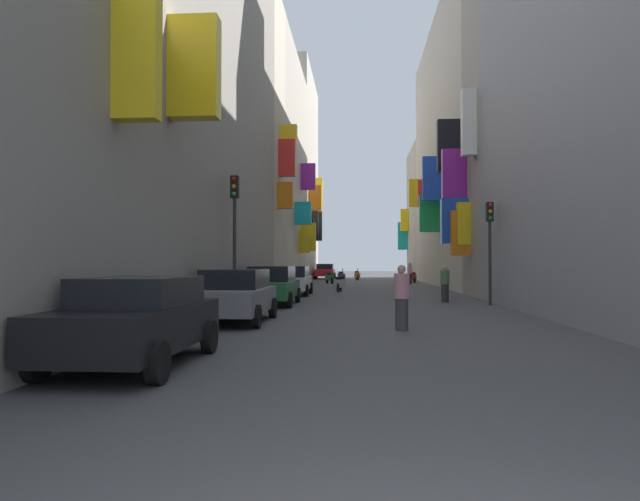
# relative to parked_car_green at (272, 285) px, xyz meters

# --- Properties ---
(ground_plane) EXTENTS (140.00, 140.00, 0.00)m
(ground_plane) POSITION_rel_parked_car_green_xyz_m (3.87, 10.69, -0.79)
(ground_plane) COLOR #424244
(building_left_near) EXTENTS (7.20, 27.26, 16.12)m
(building_left_near) POSITION_rel_parked_car_green_xyz_m (-4.13, -5.69, 7.27)
(building_left_near) COLOR gray
(building_left_near) RESTS_ON ground
(building_left_mid_a) EXTENTS (6.98, 4.52, 17.39)m
(building_left_mid_a) POSITION_rel_parked_car_green_xyz_m (-4.11, 10.20, 7.90)
(building_left_mid_a) COLOR #BCB29E
(building_left_mid_a) RESTS_ON ground
(building_left_mid_b) EXTENTS (7.22, 14.49, 17.38)m
(building_left_mid_b) POSITION_rel_parked_car_green_xyz_m (-4.12, 19.71, 7.89)
(building_left_mid_b) COLOR #B2A899
(building_left_mid_b) RESTS_ON ground
(building_left_mid_c) EXTENTS (7.18, 13.74, 20.52)m
(building_left_mid_c) POSITION_rel_parked_car_green_xyz_m (-4.12, 33.81, 9.47)
(building_left_mid_c) COLOR #B2A899
(building_left_mid_c) RESTS_ON ground
(building_right_mid_a) EXTENTS (7.32, 4.20, 21.72)m
(building_right_mid_a) POSITION_rel_parked_car_green_xyz_m (11.83, 5.69, 10.01)
(building_right_mid_a) COLOR gray
(building_right_mid_a) RESTS_ON ground
(building_right_mid_b) EXTENTS (7.35, 22.78, 19.31)m
(building_right_mid_b) POSITION_rel_parked_car_green_xyz_m (11.86, 19.17, 8.86)
(building_right_mid_b) COLOR #B2A899
(building_right_mid_b) RESTS_ON ground
(building_right_mid_c) EXTENTS (7.07, 10.12, 13.39)m
(building_right_mid_c) POSITION_rel_parked_car_green_xyz_m (11.86, 35.64, 5.90)
(building_right_mid_c) COLOR #9E9384
(building_right_mid_c) RESTS_ON ground
(parked_car_green) EXTENTS (1.95, 4.37, 1.51)m
(parked_car_green) POSITION_rel_parked_car_green_xyz_m (0.00, 0.00, 0.00)
(parked_car_green) COLOR #236638
(parked_car_green) RESTS_ON ground
(parked_car_grey) EXTENTS (1.95, 4.03, 1.47)m
(parked_car_grey) POSITION_rel_parked_car_green_xyz_m (-0.04, -6.35, -0.02)
(parked_car_grey) COLOR slate
(parked_car_grey) RESTS_ON ground
(parked_car_red) EXTENTS (2.03, 4.01, 1.51)m
(parked_car_red) POSITION_rel_parked_car_green_xyz_m (0.09, 33.54, 0.00)
(parked_car_red) COLOR #B21E1E
(parked_car_red) RESTS_ON ground
(parked_car_black) EXTENTS (1.89, 3.94, 1.43)m
(parked_car_black) POSITION_rel_parked_car_green_xyz_m (-0.18, -12.80, -0.03)
(parked_car_black) COLOR black
(parked_car_black) RESTS_ON ground
(parked_car_white) EXTENTS (1.93, 4.01, 1.47)m
(parked_car_white) POSITION_rel_parked_car_green_xyz_m (0.01, 6.42, -0.02)
(parked_car_white) COLOR white
(parked_car_white) RESTS_ON ground
(scooter_blue) EXTENTS (0.70, 1.85, 1.13)m
(scooter_blue) POSITION_rel_parked_car_green_xyz_m (1.94, 26.64, -0.32)
(scooter_blue) COLOR #2D4CAD
(scooter_blue) RESTS_ON ground
(scooter_orange) EXTENTS (0.57, 1.90, 1.13)m
(scooter_orange) POSITION_rel_parked_car_green_xyz_m (3.31, 29.96, -0.32)
(scooter_orange) COLOR orange
(scooter_orange) RESTS_ON ground
(scooter_silver) EXTENTS (0.52, 1.78, 1.13)m
(scooter_silver) POSITION_rel_parked_car_green_xyz_m (2.33, 9.92, -0.32)
(scooter_silver) COLOR #ADADB2
(scooter_silver) RESTS_ON ground
(scooter_red) EXTENTS (0.65, 1.85, 1.13)m
(scooter_red) POSITION_rel_parked_car_green_xyz_m (7.78, 23.72, -0.32)
(scooter_red) COLOR red
(scooter_red) RESTS_ON ground
(scooter_black) EXTENTS (0.44, 1.95, 1.13)m
(scooter_black) POSITION_rel_parked_car_green_xyz_m (7.05, 26.48, -0.32)
(scooter_black) COLOR black
(scooter_black) RESTS_ON ground
(scooter_green) EXTENTS (0.78, 1.81, 1.13)m
(scooter_green) POSITION_rel_parked_car_green_xyz_m (1.14, 21.95, -0.32)
(scooter_green) COLOR #287F3D
(scooter_green) RESTS_ON ground
(pedestrian_crossing) EXTENTS (0.48, 0.48, 1.55)m
(pedestrian_crossing) POSITION_rel_parked_car_green_xyz_m (7.02, 1.78, -0.02)
(pedestrian_crossing) COLOR #2D2D2D
(pedestrian_crossing) RESTS_ON ground
(pedestrian_near_left) EXTENTS (0.39, 0.39, 1.65)m
(pedestrian_near_left) POSITION_rel_parked_car_green_xyz_m (7.34, 20.71, 0.03)
(pedestrian_near_left) COLOR #2E2E2E
(pedestrian_near_left) RESTS_ON ground
(pedestrian_near_right) EXTENTS (0.47, 0.47, 1.61)m
(pedestrian_near_right) POSITION_rel_parked_car_green_xyz_m (4.47, -7.86, 0.01)
(pedestrian_near_right) COLOR #3F3F3F
(pedestrian_near_right) RESTS_ON ground
(traffic_light_near_corner) EXTENTS (0.26, 0.34, 4.01)m
(traffic_light_near_corner) POSITION_rel_parked_car_green_xyz_m (8.51, 0.24, 1.96)
(traffic_light_near_corner) COLOR #2D2D2D
(traffic_light_near_corner) RESTS_ON ground
(traffic_light_far_corner) EXTENTS (0.26, 0.34, 4.57)m
(traffic_light_far_corner) POSITION_rel_parked_car_green_xyz_m (-0.72, -3.39, 2.30)
(traffic_light_far_corner) COLOR #2D2D2D
(traffic_light_far_corner) RESTS_ON ground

